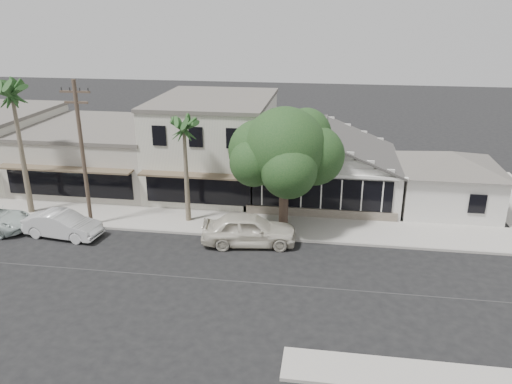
% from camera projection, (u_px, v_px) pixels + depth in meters
% --- Properties ---
extents(ground, '(140.00, 140.00, 0.00)m').
position_uv_depth(ground, '(214.00, 280.00, 24.88)').
color(ground, black).
rests_on(ground, ground).
extents(sidewalk_north, '(90.00, 3.50, 0.15)m').
position_uv_depth(sidewalk_north, '(117.00, 216.00, 32.23)').
color(sidewalk_north, '#9E9991').
rests_on(sidewalk_north, ground).
extents(corner_shop, '(10.40, 8.60, 5.10)m').
position_uv_depth(corner_shop, '(323.00, 162.00, 34.83)').
color(corner_shop, silver).
rests_on(corner_shop, ground).
extents(side_cottage, '(6.00, 6.00, 3.00)m').
position_uv_depth(side_cottage, '(446.00, 188.00, 33.17)').
color(side_cottage, silver).
rests_on(side_cottage, ground).
extents(row_building_near, '(8.00, 10.00, 6.50)m').
position_uv_depth(row_building_near, '(215.00, 145.00, 36.69)').
color(row_building_near, '#B8B5A6').
rests_on(row_building_near, ground).
extents(row_building_midnear, '(10.00, 10.00, 4.20)m').
position_uv_depth(row_building_midnear, '(101.00, 155.00, 38.35)').
color(row_building_midnear, '#B6B0A4').
rests_on(row_building_midnear, ground).
extents(utility_pole, '(1.80, 0.24, 9.00)m').
position_uv_depth(utility_pole, '(82.00, 152.00, 29.30)').
color(utility_pole, brown).
rests_on(utility_pole, ground).
extents(car_0, '(5.62, 2.85, 1.83)m').
position_uv_depth(car_0, '(249.00, 229.00, 28.33)').
color(car_0, beige).
rests_on(car_0, ground).
extents(car_1, '(4.78, 2.16, 1.52)m').
position_uv_depth(car_1, '(63.00, 225.00, 29.32)').
color(car_1, silver).
rests_on(car_1, ground).
extents(shade_tree, '(6.81, 6.16, 7.56)m').
position_uv_depth(shade_tree, '(284.00, 151.00, 28.88)').
color(shade_tree, '#4D3A2F').
rests_on(shade_tree, ground).
extents(palm_east, '(3.04, 3.04, 7.15)m').
position_uv_depth(palm_east, '(184.00, 127.00, 29.44)').
color(palm_east, '#726651').
rests_on(palm_east, ground).
extents(palm_mid, '(3.32, 3.32, 9.11)m').
position_uv_depth(palm_mid, '(12.00, 94.00, 30.15)').
color(palm_mid, '#726651').
rests_on(palm_mid, ground).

